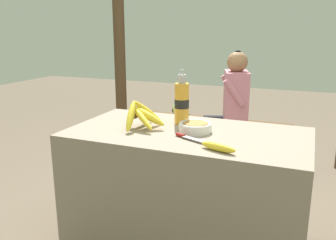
% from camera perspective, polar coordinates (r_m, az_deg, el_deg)
% --- Properties ---
extents(market_counter, '(1.32, 0.70, 0.72)m').
position_cam_1_polar(market_counter, '(2.11, 3.00, -11.19)').
color(market_counter, gray).
rests_on(market_counter, ground_plane).
extents(banana_bunch_ripe, '(0.23, 0.33, 0.17)m').
position_cam_1_polar(banana_bunch_ripe, '(2.04, -4.23, 0.81)').
color(banana_bunch_ripe, '#4C381E').
rests_on(banana_bunch_ripe, market_counter).
extents(serving_bowl, '(0.18, 0.18, 0.05)m').
position_cam_1_polar(serving_bowl, '(1.97, 4.41, -1.05)').
color(serving_bowl, white).
rests_on(serving_bowl, market_counter).
extents(water_bottle, '(0.09, 0.09, 0.33)m').
position_cam_1_polar(water_bottle, '(2.12, 2.22, 2.87)').
color(water_bottle, gold).
rests_on(water_bottle, market_counter).
extents(loose_banana_front, '(0.19, 0.10, 0.04)m').
position_cam_1_polar(loose_banana_front, '(1.68, 8.04, -4.30)').
color(loose_banana_front, yellow).
rests_on(loose_banana_front, market_counter).
extents(knife, '(0.23, 0.12, 0.02)m').
position_cam_1_polar(knife, '(1.84, 3.19, -2.79)').
color(knife, '#BCBCC1').
rests_on(knife, market_counter).
extents(wooden_bench, '(1.44, 0.32, 0.42)m').
position_cam_1_polar(wooden_bench, '(3.41, 7.19, -1.28)').
color(wooden_bench, brown).
rests_on(wooden_bench, ground_plane).
extents(seated_vendor, '(0.46, 0.43, 1.09)m').
position_cam_1_polar(seated_vendor, '(3.27, 9.95, 2.87)').
color(seated_vendor, '#232328').
rests_on(seated_vendor, ground_plane).
extents(banana_bunch_green, '(0.20, 0.28, 0.14)m').
position_cam_1_polar(banana_bunch_green, '(3.48, 1.67, 1.48)').
color(banana_bunch_green, '#4C381E').
rests_on(banana_bunch_green, wooden_bench).
extents(support_post_near, '(0.12, 0.12, 2.77)m').
position_cam_1_polar(support_post_near, '(4.02, -7.94, 16.04)').
color(support_post_near, '#4C3823').
rests_on(support_post_near, ground_plane).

